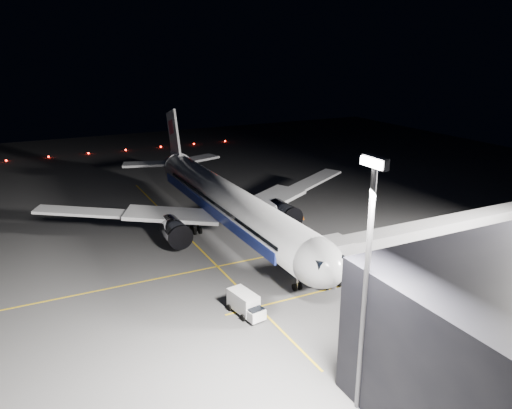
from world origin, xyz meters
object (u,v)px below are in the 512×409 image
at_px(jet_bridge, 423,234).
at_px(safety_cone_c, 268,231).
at_px(safety_cone_b, 279,234).
at_px(safety_cone_a, 303,218).
at_px(floodlight_mast_south, 367,267).
at_px(airliner, 226,201).
at_px(baggage_tug, 263,204).
at_px(service_truck, 246,304).

bearing_deg(jet_bridge, safety_cone_c, -149.12).
relative_size(safety_cone_b, safety_cone_c, 1.00).
bearing_deg(safety_cone_a, safety_cone_b, -57.10).
distance_m(jet_bridge, floodlight_mast_south, 31.05).
height_order(airliner, safety_cone_c, airliner).
xyz_separation_m(jet_bridge, safety_cone_b, (-18.07, -11.41, -4.31)).
relative_size(jet_bridge, floodlight_mast_south, 1.66).
relative_size(baggage_tug, safety_cone_a, 5.45).
height_order(jet_bridge, safety_cone_a, jet_bridge).
bearing_deg(safety_cone_b, safety_cone_a, 122.90).
xyz_separation_m(airliner, floodlight_mast_south, (41.08, -6.01, 7.21)).
bearing_deg(airliner, safety_cone_c, 64.55).
bearing_deg(jet_bridge, safety_cone_b, -147.73).
xyz_separation_m(airliner, baggage_tug, (-7.83, 10.50, -4.24)).
bearing_deg(jet_bridge, airliner, -141.96).
xyz_separation_m(service_truck, safety_cone_b, (-19.00, 14.58, -1.07)).
xyz_separation_m(service_truck, baggage_tug, (-31.84, 18.44, -0.42)).
bearing_deg(service_truck, safety_cone_b, 132.93).
height_order(floodlight_mast_south, safety_cone_a, floodlight_mast_south).
bearing_deg(safety_cone_b, baggage_tug, 163.29).
relative_size(airliner, safety_cone_c, 113.13).
bearing_deg(airliner, service_truck, -18.30).
bearing_deg(service_truck, baggage_tug, 140.37).
xyz_separation_m(floodlight_mast_south, safety_cone_b, (-36.07, 12.66, -12.10)).
bearing_deg(safety_cone_c, floodlight_mast_south, -17.37).
relative_size(service_truck, baggage_tug, 1.54).
bearing_deg(safety_cone_a, service_truck, -42.72).
relative_size(airliner, jet_bridge, 1.79).
distance_m(floodlight_mast_south, baggage_tug, 52.87).
bearing_deg(airliner, safety_cone_a, 88.99).
bearing_deg(safety_cone_c, airliner, -115.45).
bearing_deg(jet_bridge, baggage_tug, -166.26).
bearing_deg(service_truck, floodlight_mast_south, -3.12).
bearing_deg(airliner, safety_cone_b, 53.02).
relative_size(airliner, service_truck, 11.92).
bearing_deg(jet_bridge, service_truck, -87.95).
xyz_separation_m(jet_bridge, safety_cone_a, (-22.83, -4.06, -4.28)).
distance_m(floodlight_mast_south, safety_cone_b, 40.10).
distance_m(floodlight_mast_south, service_truck, 20.42).
relative_size(baggage_tug, safety_cone_b, 6.15).
xyz_separation_m(safety_cone_a, safety_cone_b, (4.76, -7.35, -0.04)).
relative_size(service_truck, safety_cone_b, 9.50).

